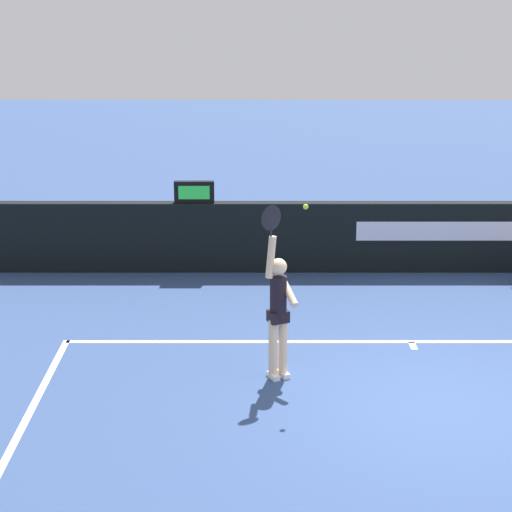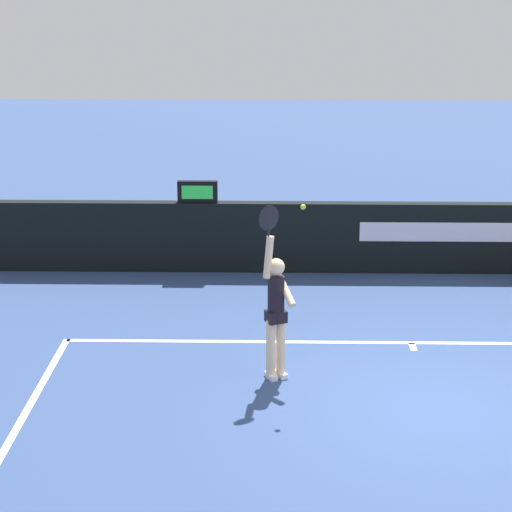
% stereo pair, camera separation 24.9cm
% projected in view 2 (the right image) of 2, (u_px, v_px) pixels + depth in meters
% --- Properties ---
extents(ground_plane, '(60.00, 60.00, 0.00)m').
position_uv_depth(ground_plane, '(436.00, 408.00, 11.73)').
color(ground_plane, navy).
extents(court_lines, '(10.50, 5.85, 0.00)m').
position_uv_depth(court_lines, '(445.00, 433.00, 11.08)').
color(court_lines, white).
rests_on(court_lines, ground).
extents(back_wall, '(16.00, 0.26, 1.31)m').
position_uv_depth(back_wall, '(386.00, 238.00, 16.93)').
color(back_wall, black).
rests_on(back_wall, ground).
extents(speed_display, '(0.73, 0.13, 0.40)m').
position_uv_depth(speed_display, '(198.00, 192.00, 16.74)').
color(speed_display, black).
rests_on(speed_display, back_wall).
extents(tennis_player, '(0.54, 0.48, 2.46)m').
position_uv_depth(tennis_player, '(276.00, 308.00, 12.34)').
color(tennis_player, beige).
rests_on(tennis_player, ground).
extents(tennis_ball, '(0.07, 0.07, 0.07)m').
position_uv_depth(tennis_ball, '(303.00, 207.00, 11.74)').
color(tennis_ball, '#C6E333').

